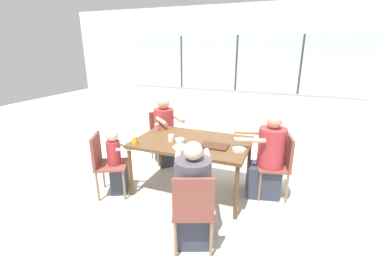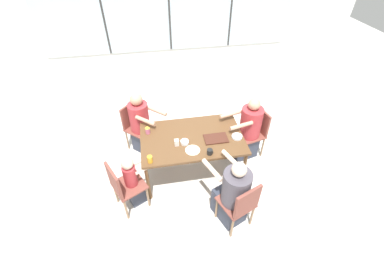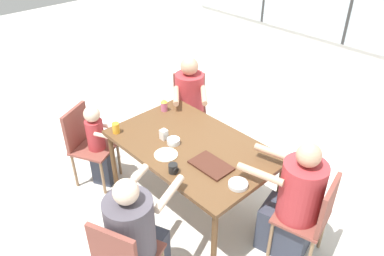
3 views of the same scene
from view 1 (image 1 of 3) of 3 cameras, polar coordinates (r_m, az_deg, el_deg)
name	(u,v)px [view 1 (image 1 of 3)]	position (r m, az deg, el deg)	size (l,w,h in m)	color
ground_plane	(192,189)	(3.79, 0.00, -13.36)	(16.00, 16.00, 0.00)	beige
wall_back_with_windows	(236,72)	(5.88, 9.84, 12.21)	(8.40, 0.08, 2.80)	silver
dining_table	(192,145)	(3.49, 0.00, -3.74)	(1.53, 0.97, 0.74)	brown
chair_for_woman_green_shirt	(162,132)	(4.56, -6.74, -0.79)	(0.56, 0.56, 0.87)	brown
chair_for_man_blue_shirt	(193,207)	(2.52, 0.27, -17.14)	(0.52, 0.52, 0.87)	brown
chair_for_man_teal_shirt	(281,161)	(3.59, 19.09, -6.96)	(0.48, 0.48, 0.87)	brown
chair_for_toddler	(104,159)	(3.63, -18.94, -6.63)	(0.54, 0.54, 0.87)	brown
person_woman_green_shirt	(165,134)	(4.41, -5.97, -1.40)	(0.66, 0.64, 1.16)	#333847
person_man_blue_shirt	(193,199)	(2.67, 0.21, -15.43)	(0.56, 0.72, 1.12)	#333847
person_man_teal_shirt	(267,161)	(3.56, 16.39, -6.98)	(0.70, 0.48, 1.16)	#333847
person_toddler	(116,163)	(3.63, -16.47, -7.54)	(0.37, 0.31, 0.94)	#333847
food_tray_dark	(214,146)	(3.27, 4.98, -4.01)	(0.35, 0.23, 0.02)	#472319
coffee_mug	(195,150)	(3.05, 0.60, -4.93)	(0.08, 0.08, 0.08)	black
sippy_cup	(157,126)	(3.88, -7.80, 0.39)	(0.07, 0.07, 0.14)	#CC668C
juice_glass	(135,141)	(3.40, -12.61, -2.75)	(0.07, 0.07, 0.10)	gold
milk_carton_small	(171,138)	(3.43, -4.64, -2.25)	(0.06, 0.06, 0.10)	silver
bowl_white_shallow	(239,150)	(3.18, 10.41, -4.75)	(0.16, 0.16, 0.03)	silver
bowl_cereal	(180,141)	(3.40, -2.71, -2.80)	(0.12, 0.12, 0.05)	silver
plate_tortillas	(181,147)	(3.24, -2.45, -4.28)	(0.21, 0.21, 0.01)	beige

